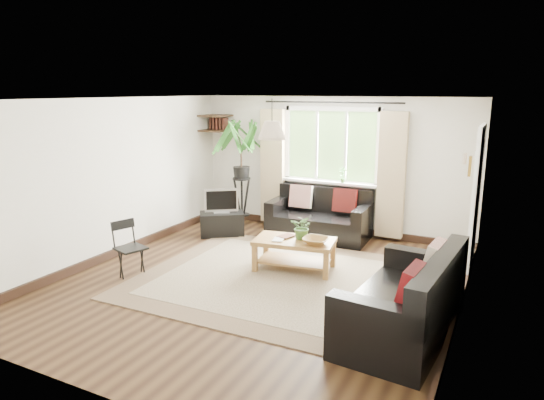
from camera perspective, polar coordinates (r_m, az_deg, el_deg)
The scene contains 24 objects.
floor at distance 6.55m, azimuth -1.59°, elevation -9.70°, with size 5.50×5.50×0.00m, color black.
ceiling at distance 6.05m, azimuth -1.74°, elevation 11.80°, with size 5.50×5.50×0.00m, color white.
wall_back at distance 8.67m, azimuth 7.00°, elevation 4.07°, with size 5.00×0.02×2.40m, color silver.
wall_front at distance 4.07m, azimuth -20.44°, elevation -6.79°, with size 5.00×0.02×2.40m, color silver.
wall_left at distance 7.67m, azimuth -18.35°, elevation 2.36°, with size 0.02×5.50×2.40m, color silver.
wall_right at distance 5.49m, azimuth 21.98°, elevation -1.91°, with size 0.02×5.50×2.40m, color silver.
rug at distance 6.64m, azimuth 1.04°, elevation -9.28°, with size 3.69×3.16×0.02m, color #BDAE93.
window at distance 8.58m, azimuth 6.97°, elevation 6.34°, with size 2.50×0.16×2.16m, color white, non-canonical shape.
door at distance 7.20m, azimuth 22.82°, elevation -0.29°, with size 0.06×0.96×2.06m, color silver.
corner_shelf at distance 9.37m, azimuth -6.64°, elevation 8.98°, with size 0.50×0.50×0.34m, color black, non-canonical shape.
pendant_lamp at distance 6.42m, azimuth 0.00°, elevation 8.74°, with size 0.36×0.36×0.54m, color beige, non-canonical shape.
wall_sconce at distance 5.69m, azimuth 22.00°, elevation 4.13°, with size 0.12×0.12×0.28m, color beige, non-canonical shape.
sofa_back at distance 8.39m, azimuth 5.54°, elevation -1.76°, with size 1.71×0.85×0.80m, color black, non-canonical shape.
sofa_right at distance 5.30m, azimuth 15.09°, elevation -10.75°, with size 0.91×1.83×0.86m, color black, non-canonical shape.
coffee_table at distance 6.91m, azimuth 2.65°, elevation -6.46°, with size 1.11×0.61×0.46m, color brown, non-canonical shape.
table_plant at distance 6.81m, azimuth 3.62°, elevation -3.20°, with size 0.32×0.27×0.35m, color #396227.
bowl at distance 6.66m, azimuth 5.14°, elevation -4.80°, with size 0.35×0.35×0.09m, color olive.
book_a at distance 6.82m, azimuth 0.14°, elevation -4.62°, with size 0.15×0.20×0.02m, color silver.
book_b at distance 7.00m, azimuth 1.16°, elevation -4.12°, with size 0.18×0.24×0.02m, color brown.
tv_stand at distance 8.59m, azimuth -5.91°, elevation -2.80°, with size 0.76×0.43×0.41m, color black.
tv at distance 8.48m, azimuth -5.98°, elevation -0.03°, with size 0.58×0.19×0.45m, color #A5A5AA, non-canonical shape.
palm_stand at distance 8.96m, azimuth -3.61°, elevation 3.09°, with size 0.77×0.77×1.99m, color black, non-canonical shape.
folding_chair at distance 6.93m, azimuth -16.27°, elevation -5.59°, with size 0.39×0.39×0.76m, color black, non-canonical shape.
sill_plant at distance 8.50m, azimuth 8.29°, elevation 2.93°, with size 0.14×0.10×0.27m, color #2D6023.
Camera 1 is at (2.87, -5.32, 2.51)m, focal length 32.00 mm.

